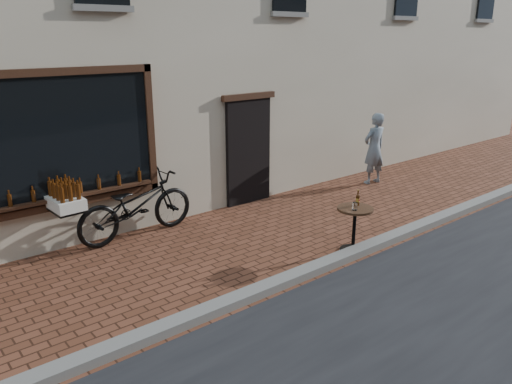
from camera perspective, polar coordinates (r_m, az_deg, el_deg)
ground at (r=7.23m, az=4.39°, el=-11.02°), size 90.00×90.00×0.00m
kerb at (r=7.33m, az=3.31°, el=-10.04°), size 90.00×0.25×0.12m
cargo_bicycle at (r=9.01m, az=-13.81°, el=-1.48°), size 2.58×0.89×1.24m
bistro_table at (r=8.35m, az=11.21°, el=-3.18°), size 0.59×0.59×1.02m
pedestrian at (r=12.28m, az=13.35°, el=4.85°), size 0.65×0.46×1.70m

